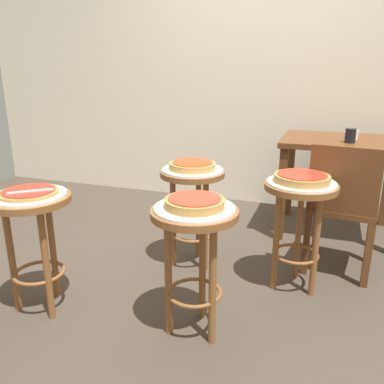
{
  "coord_description": "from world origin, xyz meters",
  "views": [
    {
      "loc": [
        0.62,
        -2.14,
        1.28
      ],
      "look_at": [
        -0.11,
        -0.06,
        0.59
      ],
      "focal_mm": 37.13,
      "sensor_mm": 36.0,
      "label": 1
    }
  ],
  "objects_px": {
    "serving_plate_foreground": "(29,195)",
    "pizza_middle": "(195,202)",
    "pizza_leftside": "(302,178)",
    "wooden_chair": "(343,204)",
    "stool_rear": "(192,195)",
    "pizza_server_knife": "(31,191)",
    "stool_leftside": "(299,211)",
    "stool_foreground": "(33,225)",
    "pizza_rear": "(192,165)",
    "condiment_shaker": "(356,135)",
    "stool_middle": "(195,241)",
    "cup_near_edge": "(350,136)",
    "serving_plate_middle": "(195,208)",
    "dining_table": "(341,156)",
    "serving_plate_rear": "(192,170)",
    "serving_plate_leftside": "(302,183)",
    "pizza_foreground": "(29,192)"
  },
  "relations": [
    {
      "from": "serving_plate_foreground",
      "to": "pizza_middle",
      "type": "distance_m",
      "value": 0.87
    },
    {
      "from": "pizza_leftside",
      "to": "wooden_chair",
      "type": "xyz_separation_m",
      "value": [
        0.24,
        0.27,
        -0.22
      ]
    },
    {
      "from": "stool_rear",
      "to": "pizza_server_knife",
      "type": "relative_size",
      "value": 2.96
    },
    {
      "from": "serving_plate_foreground",
      "to": "stool_leftside",
      "type": "relative_size",
      "value": 0.57
    },
    {
      "from": "stool_foreground",
      "to": "pizza_rear",
      "type": "bearing_deg",
      "value": 51.39
    },
    {
      "from": "stool_foreground",
      "to": "condiment_shaker",
      "type": "xyz_separation_m",
      "value": [
        1.6,
        1.68,
        0.31
      ]
    },
    {
      "from": "stool_middle",
      "to": "wooden_chair",
      "type": "height_order",
      "value": "wooden_chair"
    },
    {
      "from": "stool_rear",
      "to": "cup_near_edge",
      "type": "bearing_deg",
      "value": 38.27
    },
    {
      "from": "serving_plate_foreground",
      "to": "pizza_leftside",
      "type": "bearing_deg",
      "value": 28.14
    },
    {
      "from": "serving_plate_middle",
      "to": "condiment_shaker",
      "type": "xyz_separation_m",
      "value": [
        0.74,
        1.59,
        0.14
      ]
    },
    {
      "from": "stool_middle",
      "to": "dining_table",
      "type": "distance_m",
      "value": 1.71
    },
    {
      "from": "wooden_chair",
      "to": "pizza_middle",
      "type": "bearing_deg",
      "value": -127.74
    },
    {
      "from": "pizza_leftside",
      "to": "serving_plate_rear",
      "type": "relative_size",
      "value": 0.8
    },
    {
      "from": "stool_leftside",
      "to": "cup_near_edge",
      "type": "xyz_separation_m",
      "value": [
        0.26,
        0.82,
        0.32
      ]
    },
    {
      "from": "stool_leftside",
      "to": "condiment_shaker",
      "type": "distance_m",
      "value": 1.08
    },
    {
      "from": "stool_leftside",
      "to": "serving_plate_rear",
      "type": "height_order",
      "value": "serving_plate_rear"
    },
    {
      "from": "serving_plate_leftside",
      "to": "dining_table",
      "type": "xyz_separation_m",
      "value": [
        0.22,
        0.98,
        -0.03
      ]
    },
    {
      "from": "pizza_middle",
      "to": "stool_leftside",
      "type": "height_order",
      "value": "pizza_middle"
    },
    {
      "from": "pizza_leftside",
      "to": "serving_plate_foreground",
      "type": "bearing_deg",
      "value": -151.86
    },
    {
      "from": "serving_plate_foreground",
      "to": "stool_middle",
      "type": "relative_size",
      "value": 0.57
    },
    {
      "from": "pizza_middle",
      "to": "condiment_shaker",
      "type": "height_order",
      "value": "condiment_shaker"
    },
    {
      "from": "serving_plate_foreground",
      "to": "pizza_foreground",
      "type": "xyz_separation_m",
      "value": [
        0.0,
        -0.0,
        0.02
      ]
    },
    {
      "from": "serving_plate_foreground",
      "to": "condiment_shaker",
      "type": "bearing_deg",
      "value": 46.35
    },
    {
      "from": "pizza_foreground",
      "to": "stool_foreground",
      "type": "bearing_deg",
      "value": 63.43
    },
    {
      "from": "serving_plate_leftside",
      "to": "cup_near_edge",
      "type": "distance_m",
      "value": 0.88
    },
    {
      "from": "stool_middle",
      "to": "pizza_server_knife",
      "type": "xyz_separation_m",
      "value": [
        -0.83,
        -0.11,
        0.2
      ]
    },
    {
      "from": "stool_middle",
      "to": "pizza_middle",
      "type": "height_order",
      "value": "pizza_middle"
    },
    {
      "from": "stool_leftside",
      "to": "pizza_foreground",
      "type": "bearing_deg",
      "value": -151.86
    },
    {
      "from": "serving_plate_foreground",
      "to": "stool_middle",
      "type": "bearing_deg",
      "value": 5.99
    },
    {
      "from": "stool_rear",
      "to": "serving_plate_rear",
      "type": "height_order",
      "value": "serving_plate_rear"
    },
    {
      "from": "serving_plate_rear",
      "to": "pizza_rear",
      "type": "xyz_separation_m",
      "value": [
        0.0,
        0.0,
        0.03
      ]
    },
    {
      "from": "pizza_leftside",
      "to": "cup_near_edge",
      "type": "distance_m",
      "value": 0.87
    },
    {
      "from": "pizza_foreground",
      "to": "cup_near_edge",
      "type": "bearing_deg",
      "value": 44.17
    },
    {
      "from": "pizza_middle",
      "to": "dining_table",
      "type": "distance_m",
      "value": 1.71
    },
    {
      "from": "stool_middle",
      "to": "pizza_leftside",
      "type": "relative_size",
      "value": 2.1
    },
    {
      "from": "serving_plate_rear",
      "to": "pizza_rear",
      "type": "distance_m",
      "value": 0.03
    },
    {
      "from": "stool_leftside",
      "to": "stool_rear",
      "type": "xyz_separation_m",
      "value": [
        -0.68,
        0.08,
        0.0
      ]
    },
    {
      "from": "dining_table",
      "to": "condiment_shaker",
      "type": "distance_m",
      "value": 0.19
    },
    {
      "from": "stool_foreground",
      "to": "stool_leftside",
      "type": "distance_m",
      "value": 1.47
    },
    {
      "from": "pizza_foreground",
      "to": "serving_plate_middle",
      "type": "relative_size",
      "value": 0.78
    },
    {
      "from": "stool_rear",
      "to": "dining_table",
      "type": "height_order",
      "value": "dining_table"
    },
    {
      "from": "stool_foreground",
      "to": "wooden_chair",
      "type": "bearing_deg",
      "value": 32.1
    },
    {
      "from": "stool_foreground",
      "to": "pizza_leftside",
      "type": "height_order",
      "value": "pizza_leftside"
    },
    {
      "from": "stool_leftside",
      "to": "pizza_leftside",
      "type": "distance_m",
      "value": 0.2
    },
    {
      "from": "cup_near_edge",
      "to": "pizza_server_knife",
      "type": "xyz_separation_m",
      "value": [
        -1.53,
        -1.53,
        -0.12
      ]
    },
    {
      "from": "stool_leftside",
      "to": "pizza_leftside",
      "type": "height_order",
      "value": "pizza_leftside"
    },
    {
      "from": "stool_leftside",
      "to": "pizza_rear",
      "type": "distance_m",
      "value": 0.71
    },
    {
      "from": "pizza_leftside",
      "to": "dining_table",
      "type": "relative_size",
      "value": 0.35
    },
    {
      "from": "serving_plate_leftside",
      "to": "wooden_chair",
      "type": "distance_m",
      "value": 0.41
    },
    {
      "from": "stool_foreground",
      "to": "cup_near_edge",
      "type": "xyz_separation_m",
      "value": [
        1.56,
        1.51,
        0.32
      ]
    }
  ]
}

